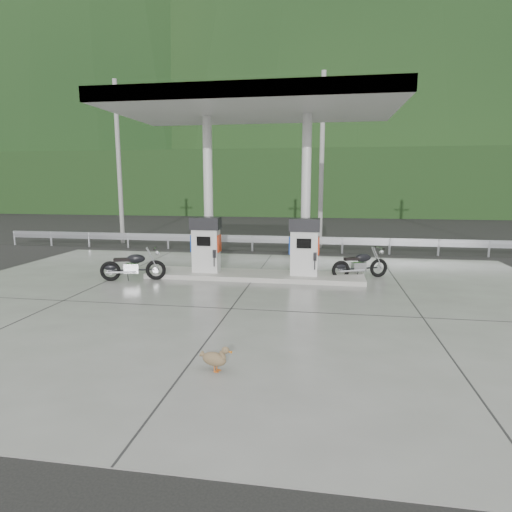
# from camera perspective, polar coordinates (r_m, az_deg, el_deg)

# --- Properties ---
(ground) EXTENTS (160.00, 160.00, 0.00)m
(ground) POSITION_cam_1_polar(r_m,az_deg,el_deg) (11.53, -2.28, -5.70)
(ground) COLOR black
(ground) RESTS_ON ground
(forecourt_apron) EXTENTS (18.00, 14.00, 0.02)m
(forecourt_apron) POSITION_cam_1_polar(r_m,az_deg,el_deg) (11.53, -2.28, -5.65)
(forecourt_apron) COLOR slate
(forecourt_apron) RESTS_ON ground
(pump_island) EXTENTS (7.00, 1.40, 0.15)m
(pump_island) POSITION_cam_1_polar(r_m,az_deg,el_deg) (13.89, -0.23, -2.60)
(pump_island) COLOR #9D9B92
(pump_island) RESTS_ON forecourt_apron
(gas_pump_left) EXTENTS (0.95, 0.55, 1.80)m
(gas_pump_left) POSITION_cam_1_polar(r_m,az_deg,el_deg) (14.07, -6.68, 1.52)
(gas_pump_left) COLOR silver
(gas_pump_left) RESTS_ON pump_island
(gas_pump_right) EXTENTS (0.95, 0.55, 1.80)m
(gas_pump_right) POSITION_cam_1_polar(r_m,az_deg,el_deg) (13.55, 6.45, 1.21)
(gas_pump_right) COLOR silver
(gas_pump_right) RESTS_ON pump_island
(canopy_column_left) EXTENTS (0.30, 0.30, 5.00)m
(canopy_column_left) POSITION_cam_1_polar(r_m,az_deg,el_deg) (14.31, -6.37, 8.10)
(canopy_column_left) COLOR silver
(canopy_column_left) RESTS_ON pump_island
(canopy_column_right) EXTENTS (0.30, 0.30, 5.00)m
(canopy_column_right) POSITION_cam_1_polar(r_m,az_deg,el_deg) (13.81, 6.66, 8.04)
(canopy_column_right) COLOR silver
(canopy_column_right) RESTS_ON pump_island
(canopy_roof) EXTENTS (8.50, 5.00, 0.40)m
(canopy_roof) POSITION_cam_1_polar(r_m,az_deg,el_deg) (13.76, -0.25, 19.38)
(canopy_roof) COLOR silver
(canopy_roof) RESTS_ON canopy_column_left
(guardrail) EXTENTS (26.00, 0.16, 1.42)m
(guardrail) POSITION_cam_1_polar(r_m,az_deg,el_deg) (19.16, 2.46, 2.69)
(guardrail) COLOR #9C9FA4
(guardrail) RESTS_ON ground
(road) EXTENTS (60.00, 7.00, 0.01)m
(road) POSITION_cam_1_polar(r_m,az_deg,el_deg) (22.71, 3.48, 2.00)
(road) COLOR black
(road) RESTS_ON ground
(utility_pole_a) EXTENTS (0.22, 0.22, 8.00)m
(utility_pole_a) POSITION_cam_1_polar(r_m,az_deg,el_deg) (22.82, -17.81, 11.66)
(utility_pole_a) COLOR gray
(utility_pole_a) RESTS_ON ground
(utility_pole_b) EXTENTS (0.22, 0.22, 8.00)m
(utility_pole_b) POSITION_cam_1_polar(r_m,az_deg,el_deg) (20.41, 8.75, 12.28)
(utility_pole_b) COLOR gray
(utility_pole_b) RESTS_ON ground
(tree_band) EXTENTS (80.00, 6.00, 6.00)m
(tree_band) POSITION_cam_1_polar(r_m,az_deg,el_deg) (40.95, 6.16, 9.65)
(tree_band) COLOR black
(tree_band) RESTS_ON ground
(forested_hills) EXTENTS (100.00, 40.00, 140.00)m
(forested_hills) POSITION_cam_1_polar(r_m,az_deg,el_deg) (70.99, 7.44, 7.25)
(forested_hills) COLOR black
(forested_hills) RESTS_ON ground
(motorcycle_left) EXTENTS (1.99, 1.10, 0.90)m
(motorcycle_left) POSITION_cam_1_polar(r_m,az_deg,el_deg) (14.02, -16.08, -1.32)
(motorcycle_left) COLOR black
(motorcycle_left) RESTS_ON forecourt_apron
(motorcycle_right) EXTENTS (1.90, 1.25, 0.86)m
(motorcycle_right) POSITION_cam_1_polar(r_m,az_deg,el_deg) (14.19, 13.70, -1.16)
(motorcycle_right) COLOR black
(motorcycle_right) RESTS_ON forecourt_apron
(duck) EXTENTS (0.56, 0.30, 0.39)m
(duck) POSITION_cam_1_polar(r_m,az_deg,el_deg) (7.25, -5.58, -13.55)
(duck) COLOR brown
(duck) RESTS_ON forecourt_apron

